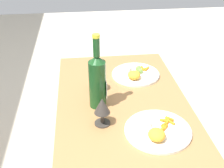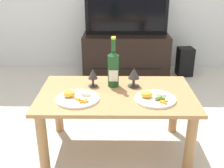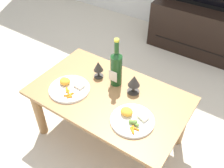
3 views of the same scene
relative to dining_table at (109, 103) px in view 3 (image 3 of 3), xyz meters
name	(u,v)px [view 3 (image 3 of 3)]	position (x,y,z in m)	size (l,w,h in m)	color
ground_plane	(109,136)	(0.00, 0.00, -0.38)	(6.40, 6.40, 0.00)	beige
dining_table	(109,103)	(0.00, 0.00, 0.00)	(1.09, 0.66, 0.47)	#9E7042
tv_stand	(200,29)	(0.13, 1.65, -0.12)	(1.07, 0.48, 0.53)	black
wine_bottle	(116,67)	(-0.02, 0.13, 0.24)	(0.08, 0.08, 0.37)	#19471E
goblet_left	(98,67)	(-0.17, 0.12, 0.18)	(0.07, 0.07, 0.13)	#38332D
goblet_right	(134,82)	(0.13, 0.12, 0.18)	(0.09, 0.09, 0.14)	#38332D
dinner_plate_left	(69,88)	(-0.26, -0.11, 0.10)	(0.29, 0.29, 0.06)	white
dinner_plate_right	(132,119)	(0.25, -0.11, 0.10)	(0.28, 0.28, 0.06)	white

